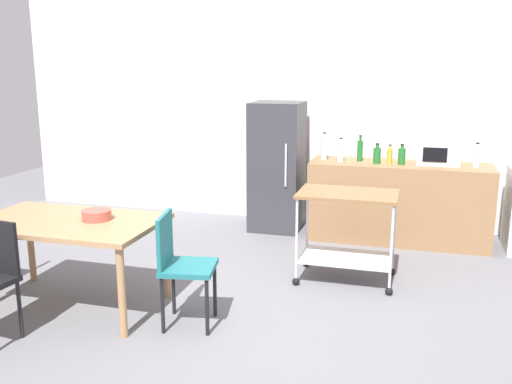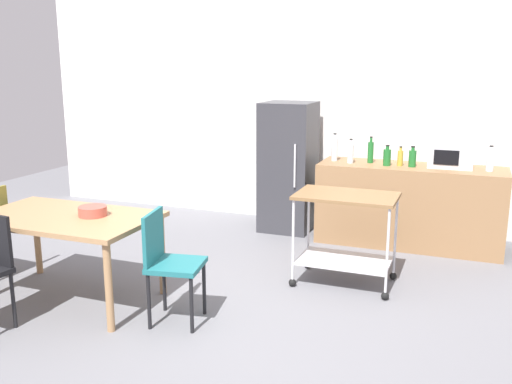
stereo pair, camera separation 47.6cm
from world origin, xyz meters
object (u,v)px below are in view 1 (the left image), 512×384
bottle_wine (341,152)px  bottle_hot_sauce (360,150)px  bottle_soy_sauce (402,156)px  fruit_bowl (97,215)px  bottle_sesame_oil (324,148)px  kitchen_cart (347,222)px  bottle_vinegar (377,155)px  microwave (438,153)px  refrigerator (277,166)px  dining_table (68,229)px  chair_teal (180,261)px  bottle_olive_oil (477,157)px  bottle_sparkling_water (390,156)px

bottle_wine → bottle_hot_sauce: bottle_hot_sauce is taller
bottle_soy_sauce → fruit_bowl: size_ratio=0.96×
bottle_wine → fruit_bowl: bottle_wine is taller
bottle_hot_sauce → bottle_sesame_oil: bearing=-178.9°
kitchen_cart → bottle_wine: 1.42m
bottle_wine → bottle_vinegar: 0.41m
microwave → bottle_hot_sauce: bearing=-177.5°
refrigerator → bottle_wine: refrigerator is taller
dining_table → chair_teal: 1.03m
dining_table → microwave: microwave is taller
bottle_hot_sauce → bottle_olive_oil: bearing=-2.3°
chair_teal → refrigerator: refrigerator is taller
bottle_wine → microwave: bottle_wine is taller
bottle_sparkling_water → bottle_soy_sauce: bearing=-8.9°
bottle_sesame_oil → bottle_olive_oil: bottle_sesame_oil is taller
refrigerator → microwave: 1.87m
bottle_sesame_oil → bottle_soy_sauce: bearing=-5.2°
refrigerator → bottle_sesame_oil: (0.58, -0.08, 0.26)m
dining_table → fruit_bowl: fruit_bowl is taller
microwave → bottle_sesame_oil: bearing=-177.9°
bottle_soy_sauce → microwave: microwave is taller
kitchen_cart → microwave: bearing=60.9°
bottle_sesame_oil → kitchen_cart: bearing=-72.1°
dining_table → chair_teal: chair_teal is taller
refrigerator → bottle_vinegar: bearing=-8.5°
bottle_wine → fruit_bowl: (-1.65, -2.46, -0.22)m
dining_table → bottle_vinegar: bearing=47.7°
chair_teal → bottle_hot_sauce: 2.94m
chair_teal → refrigerator: size_ratio=0.57×
fruit_bowl → bottle_soy_sauce: bearing=46.7°
microwave → bottle_olive_oil: (0.39, -0.09, -0.01)m
bottle_sesame_oil → fruit_bowl: size_ratio=1.34×
bottle_vinegar → bottle_sparkling_water: bottle_vinegar is taller
bottle_sparkling_water → bottle_soy_sauce: bottle_soy_sauce is taller
bottle_wine → bottle_vinegar: (0.41, -0.01, -0.02)m
kitchen_cart → bottle_olive_oil: size_ratio=3.39×
bottle_vinegar → bottle_olive_oil: (1.05, 0.06, 0.02)m
refrigerator → kitchen_cart: refrigerator is taller
chair_teal → refrigerator: (0.08, 2.76, 0.26)m
kitchen_cart → fruit_bowl: 2.23m
bottle_soy_sauce → microwave: 0.41m
bottle_wine → microwave: 1.07m
microwave → bottle_vinegar: bearing=-167.3°
bottle_sesame_oil → microwave: 1.27m
bottle_wine → bottle_vinegar: bearing=-2.1°
dining_table → bottle_hot_sauce: bearing=51.5°
bottle_soy_sauce → kitchen_cart: bearing=-107.6°
bottle_soy_sauce → bottle_olive_oil: 0.78m
bottle_wine → bottle_olive_oil: bottle_wine is taller
dining_table → fruit_bowl: (0.23, 0.07, 0.12)m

